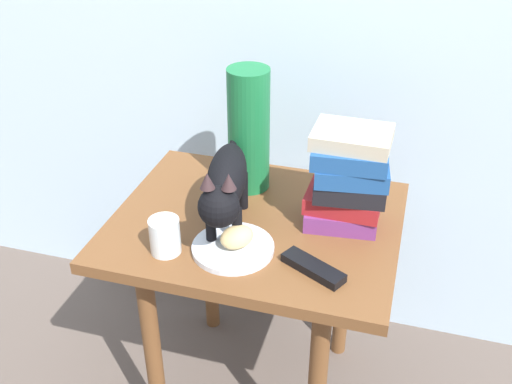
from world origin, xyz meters
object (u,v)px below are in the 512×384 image
green_vase (249,130)px  tv_remote (313,268)px  book_stack (348,179)px  candle_jar (165,238)px  side_table (256,251)px  plate (233,248)px  cat (226,183)px  bread_roll (237,237)px

green_vase → tv_remote: green_vase is taller
book_stack → candle_jar: (-0.37, -0.22, -0.09)m
green_vase → candle_jar: green_vase is taller
green_vase → tv_remote: (0.24, -0.31, -0.15)m
green_vase → tv_remote: size_ratio=2.18×
side_table → plate: bearing=-96.8°
side_table → green_vase: green_vase is taller
cat → tv_remote: size_ratio=3.15×
plate → tv_remote: bearing=-7.0°
plate → side_table: bearing=83.2°
side_table → tv_remote: size_ratio=4.66×
plate → tv_remote: tv_remote is taller
plate → tv_remote: size_ratio=1.25×
side_table → candle_jar: 0.28m
side_table → candle_jar: bearing=-132.0°
green_vase → tv_remote: bearing=-52.4°
green_vase → side_table: bearing=-67.4°
tv_remote → side_table: bearing=165.6°
tv_remote → cat: bearing=-174.6°
plate → cat: 0.15m
side_table → bread_roll: bread_roll is taller
bread_roll → cat: bearing=124.5°
side_table → book_stack: (0.21, 0.05, 0.22)m
plate → cat: (-0.04, 0.07, 0.13)m
side_table → cat: cat is taller
bread_roll → candle_jar: candle_jar is taller
side_table → cat: bearing=-129.9°
book_stack → green_vase: size_ratio=0.75×
side_table → bread_roll: bearing=-92.7°
plate → book_stack: book_stack is taller
side_table → cat: size_ratio=1.48×
side_table → book_stack: bearing=12.4°
book_stack → green_vase: bearing=158.7°
book_stack → bread_roll: bearing=-140.4°
candle_jar → book_stack: bearing=31.2°
bread_roll → green_vase: 0.32m
plate → book_stack: (0.23, 0.18, 0.12)m
bread_roll → book_stack: bearing=39.6°
bread_roll → book_stack: book_stack is taller
side_table → cat: (-0.05, -0.06, 0.23)m
candle_jar → green_vase: bearing=73.6°
cat → candle_jar: (-0.11, -0.11, -0.09)m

